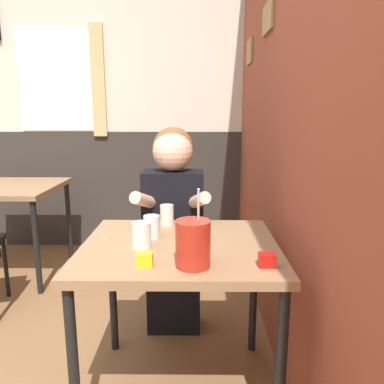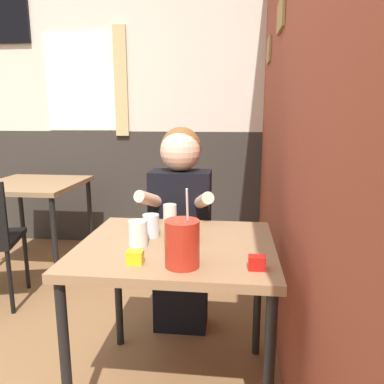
{
  "view_description": "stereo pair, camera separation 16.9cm",
  "coord_description": "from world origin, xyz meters",
  "px_view_note": "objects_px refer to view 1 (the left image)",
  "views": [
    {
      "loc": [
        0.9,
        -1.08,
        1.27
      ],
      "look_at": [
        0.88,
        0.58,
        0.92
      ],
      "focal_mm": 35.0,
      "sensor_mm": 36.0,
      "label": 1
    },
    {
      "loc": [
        1.07,
        -1.07,
        1.27
      ],
      "look_at": [
        0.88,
        0.58,
        0.92
      ],
      "focal_mm": 35.0,
      "sensor_mm": 36.0,
      "label": 2
    }
  ],
  "objects_px": {
    "background_table": "(10,196)",
    "person_seated": "(173,223)",
    "main_table": "(180,261)",
    "cocktail_pitcher": "(193,244)"
  },
  "relations": [
    {
      "from": "main_table",
      "to": "cocktail_pitcher",
      "type": "relative_size",
      "value": 2.85
    },
    {
      "from": "main_table",
      "to": "cocktail_pitcher",
      "type": "distance_m",
      "value": 0.29
    },
    {
      "from": "main_table",
      "to": "person_seated",
      "type": "xyz_separation_m",
      "value": [
        -0.06,
        0.54,
        0.01
      ]
    },
    {
      "from": "person_seated",
      "to": "cocktail_pitcher",
      "type": "bearing_deg",
      "value": -81.41
    },
    {
      "from": "background_table",
      "to": "cocktail_pitcher",
      "type": "height_order",
      "value": "cocktail_pitcher"
    },
    {
      "from": "person_seated",
      "to": "cocktail_pitcher",
      "type": "relative_size",
      "value": 4.1
    },
    {
      "from": "main_table",
      "to": "person_seated",
      "type": "relative_size",
      "value": 0.7
    },
    {
      "from": "main_table",
      "to": "person_seated",
      "type": "height_order",
      "value": "person_seated"
    },
    {
      "from": "background_table",
      "to": "person_seated",
      "type": "bearing_deg",
      "value": -29.87
    },
    {
      "from": "person_seated",
      "to": "cocktail_pitcher",
      "type": "xyz_separation_m",
      "value": [
        0.12,
        -0.78,
        0.16
      ]
    }
  ]
}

